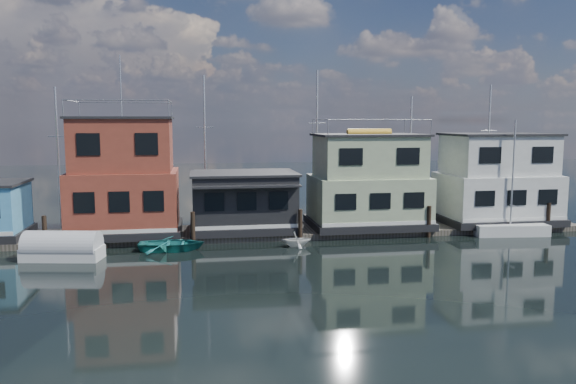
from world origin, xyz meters
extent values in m
plane|color=black|center=(0.00, 0.00, 0.00)|extent=(160.00, 160.00, 0.00)
cube|color=#595147|center=(0.00, 12.00, 0.20)|extent=(48.00, 5.00, 0.40)
cube|color=black|center=(-8.50, 12.00, 0.65)|extent=(7.40, 5.90, 0.50)
cube|color=brown|center=(-8.50, 12.00, 2.77)|extent=(7.00, 5.50, 3.74)
cube|color=brown|center=(-8.50, 12.00, 6.37)|extent=(6.30, 4.95, 3.46)
cube|color=black|center=(-8.50, 12.00, 8.18)|extent=(6.65, 5.23, 0.16)
cylinder|color=silver|center=(-8.50, 12.00, 10.26)|extent=(0.08, 0.08, 4.00)
cube|color=black|center=(-0.50, 12.00, 0.65)|extent=(7.40, 5.40, 0.50)
cube|color=black|center=(-0.50, 12.00, 2.60)|extent=(7.00, 5.00, 3.40)
cube|color=black|center=(-0.50, 12.00, 4.38)|extent=(7.30, 5.30, 0.16)
cube|color=black|center=(-0.50, 9.20, 3.79)|extent=(7.00, 1.20, 0.12)
cube|color=black|center=(8.50, 12.00, 0.65)|extent=(8.40, 5.90, 0.50)
cube|color=#A7B88E|center=(8.50, 12.00, 2.46)|extent=(8.00, 5.50, 3.12)
cube|color=#A7B88E|center=(8.50, 12.00, 5.46)|extent=(7.20, 4.95, 2.88)
cube|color=black|center=(8.50, 12.00, 6.98)|extent=(7.60, 5.23, 0.16)
cylinder|color=yellow|center=(8.50, 12.00, 7.15)|extent=(3.20, 0.56, 0.56)
cube|color=black|center=(18.50, 12.00, 0.65)|extent=(8.40, 5.90, 0.50)
cube|color=silver|center=(18.50, 12.00, 2.46)|extent=(8.00, 5.50, 3.12)
cube|color=silver|center=(18.50, 12.00, 5.46)|extent=(7.20, 4.95, 2.88)
cube|color=black|center=(18.50, 12.00, 6.98)|extent=(7.60, 5.23, 0.16)
cylinder|color=#2D2116|center=(-13.00, 9.20, 1.10)|extent=(0.28, 0.28, 2.20)
cylinder|color=#2D2116|center=(-4.00, 9.20, 1.10)|extent=(0.28, 0.28, 2.20)
cylinder|color=#2D2116|center=(3.00, 9.20, 1.10)|extent=(0.28, 0.28, 2.20)
cylinder|color=#2D2116|center=(12.00, 9.20, 1.10)|extent=(0.28, 0.28, 2.20)
cylinder|color=#2D2116|center=(21.00, 9.20, 1.10)|extent=(0.28, 0.28, 2.20)
cylinder|color=silver|center=(-14.00, 18.00, 5.25)|extent=(0.16, 0.16, 10.50)
cylinder|color=silver|center=(-14.00, 18.00, 6.83)|extent=(1.40, 0.06, 0.06)
cylinder|color=silver|center=(-3.00, 18.00, 5.75)|extent=(0.16, 0.16, 11.50)
cylinder|color=silver|center=(-3.00, 18.00, 7.48)|extent=(1.40, 0.06, 0.06)
cylinder|color=silver|center=(6.00, 18.00, 6.00)|extent=(0.16, 0.16, 12.00)
cylinder|color=silver|center=(6.00, 18.00, 7.80)|extent=(1.40, 0.06, 0.06)
cylinder|color=silver|center=(14.00, 18.00, 5.00)|extent=(0.16, 0.16, 10.00)
cylinder|color=silver|center=(14.00, 18.00, 6.50)|extent=(1.40, 0.06, 0.06)
cylinder|color=silver|center=(21.00, 18.00, 5.50)|extent=(0.16, 0.16, 11.00)
cylinder|color=silver|center=(21.00, 18.00, 7.15)|extent=(1.40, 0.06, 0.06)
imported|color=teal|center=(-5.32, 8.04, 0.42)|extent=(4.18, 3.09, 0.83)
cube|color=white|center=(-11.45, 6.75, 0.37)|extent=(4.69, 2.48, 0.74)
cylinder|color=silver|center=(-11.45, 6.75, 0.80)|extent=(4.50, 2.55, 1.80)
cube|color=silver|center=(17.97, 9.01, 0.40)|extent=(5.24, 2.17, 0.79)
cylinder|color=silver|center=(17.97, 9.01, 4.42)|extent=(0.12, 0.12, 7.25)
cube|color=silver|center=(17.97, 9.01, 2.15)|extent=(0.20, 1.58, 0.05)
imported|color=silver|center=(2.48, 7.80, 0.50)|extent=(1.91, 1.65, 1.00)
camera|label=1|loc=(-3.71, -26.67, 8.01)|focal=35.00mm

